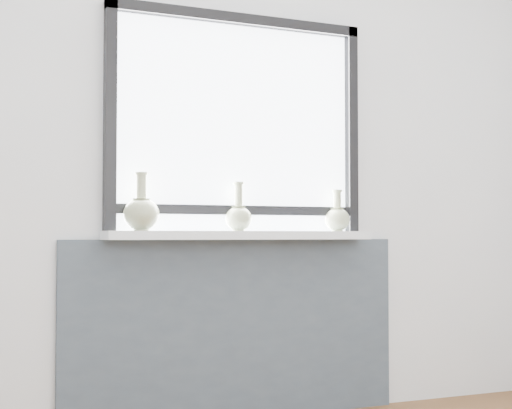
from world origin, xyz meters
name	(u,v)px	position (x,y,z in m)	size (l,w,h in m)	color
back_wall	(235,149)	(0.00, 1.81, 1.30)	(3.60, 0.02, 2.60)	silver
apron_panel	(237,329)	(0.00, 1.78, 0.43)	(1.70, 0.03, 0.86)	#404C57
windowsill	(242,235)	(0.00, 1.71, 0.88)	(1.32, 0.18, 0.04)	silver
window	(237,119)	(0.00, 1.77, 1.44)	(1.30, 0.06, 1.05)	black
vase_a	(141,212)	(-0.50, 1.69, 0.98)	(0.16, 0.16, 0.26)	#AAB389
vase_b	(239,216)	(-0.02, 1.72, 0.97)	(0.13, 0.13, 0.23)	#AAB389
vase_c	(337,218)	(0.52, 1.72, 0.97)	(0.13, 0.13, 0.21)	#AAB389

